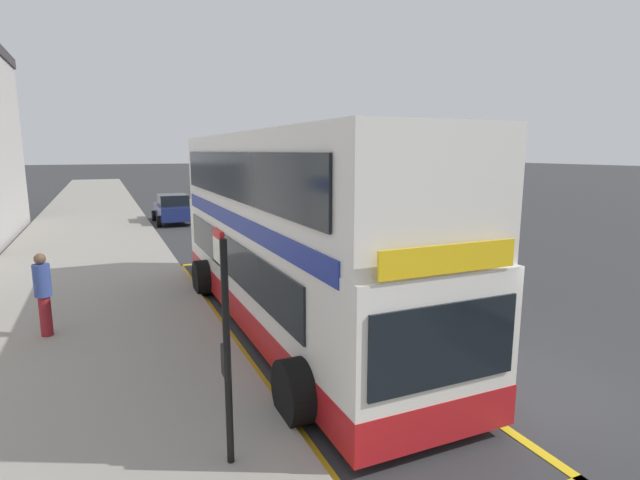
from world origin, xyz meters
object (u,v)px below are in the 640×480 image
Objects in this scene: parked_car_navy_far at (173,209)px; pedestrian_waiting_near_sign at (43,291)px; bus_stop_sign at (225,332)px; double_decker_bus at (288,237)px.

pedestrian_waiting_near_sign is (-4.88, -17.19, 0.32)m from parked_car_navy_far.
pedestrian_waiting_near_sign is at bearing 75.23° from parked_car_navy_far.
double_decker_bus is at bearing 61.64° from bus_stop_sign.
pedestrian_waiting_near_sign is at bearing 113.70° from bus_stop_sign.
parked_car_navy_far is at bearing 84.19° from bus_stop_sign.
double_decker_bus is 3.91× the size of bus_stop_sign.
parked_car_navy_far is (2.34, 22.98, -1.04)m from bus_stop_sign.
pedestrian_waiting_near_sign reaches higher than parked_car_navy_far.
parked_car_navy_far is at bearing 74.16° from pedestrian_waiting_near_sign.
parked_car_navy_far is (-0.24, 18.20, -1.27)m from double_decker_bus.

